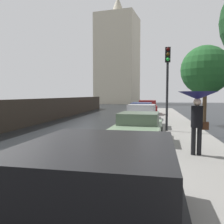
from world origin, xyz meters
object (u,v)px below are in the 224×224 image
car_red_near_kerb (147,108)px  car_white_far_lane (142,117)px  car_black_mid_road (97,211)px  car_green_behind_camera (139,128)px  street_tree_near (205,70)px  car_blue_far_ahead (142,111)px  pedestrian_with_umbrella_near (197,103)px  traffic_light (167,73)px

car_red_near_kerb → car_white_far_lane: car_red_near_kerb is taller
car_black_mid_road → car_green_behind_camera: 7.03m
car_white_far_lane → street_tree_near: bearing=34.9°
car_red_near_kerb → car_blue_far_ahead: 5.06m
car_red_near_kerb → car_white_far_lane: 9.57m
car_white_far_lane → street_tree_near: 5.52m
car_red_near_kerb → car_green_behind_camera: 14.12m
car_red_near_kerb → street_tree_near: size_ratio=0.77×
car_green_behind_camera → pedestrian_with_umbrella_near: size_ratio=2.03×
car_red_near_kerb → pedestrian_with_umbrella_near: pedestrian_with_umbrella_near is taller
pedestrian_with_umbrella_near → car_black_mid_road: bearing=62.3°
car_red_near_kerb → car_white_far_lane: (-0.13, -9.57, -0.03)m
car_blue_far_ahead → car_green_behind_camera: size_ratio=1.14×
pedestrian_with_umbrella_near → street_tree_near: size_ratio=0.38×
car_white_far_lane → traffic_light: size_ratio=0.94×
street_tree_near → car_blue_far_ahead: bearing=154.4°
car_black_mid_road → car_white_far_lane: car_black_mid_road is taller
pedestrian_with_umbrella_near → car_green_behind_camera: bearing=-50.8°
car_blue_far_ahead → car_white_far_lane: bearing=-84.9°
car_green_behind_camera → pedestrian_with_umbrella_near: (1.89, -1.78, 1.08)m
car_red_near_kerb → traffic_light: size_ratio=0.93×
traffic_light → car_red_near_kerb: bearing=96.4°
street_tree_near → pedestrian_with_umbrella_near: bearing=-102.9°
car_red_near_kerb → car_blue_far_ahead: (-0.33, -5.05, -0.02)m
car_red_near_kerb → car_white_far_lane: size_ratio=1.00×
pedestrian_with_umbrella_near → traffic_light: (-0.62, 4.95, 1.35)m
car_white_far_lane → pedestrian_with_umbrella_near: size_ratio=2.03×
car_black_mid_road → car_white_far_lane: (-0.05, 11.58, -0.03)m
car_white_far_lane → car_green_behind_camera: bearing=-85.9°
car_green_behind_camera → pedestrian_with_umbrella_near: 2.82m
car_green_behind_camera → traffic_light: (1.27, 3.17, 2.43)m
car_red_near_kerb → pedestrian_with_umbrella_near: (1.86, -15.91, 0.99)m
traffic_light → car_black_mid_road: bearing=-97.3°
street_tree_near → car_green_behind_camera: bearing=-119.0°
car_blue_far_ahead → car_white_far_lane: car_white_far_lane is taller
car_green_behind_camera → car_white_far_lane: (-0.09, 4.56, 0.06)m
car_blue_far_ahead → car_black_mid_road: bearing=-86.6°
car_red_near_kerb → car_green_behind_camera: bearing=-91.2°
car_red_near_kerb → car_green_behind_camera: (-0.04, -14.12, -0.08)m
car_black_mid_road → car_green_behind_camera: (0.04, 7.03, -0.08)m
car_blue_far_ahead → pedestrian_with_umbrella_near: size_ratio=2.31×
car_red_near_kerb → traffic_light: bearing=-84.7°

